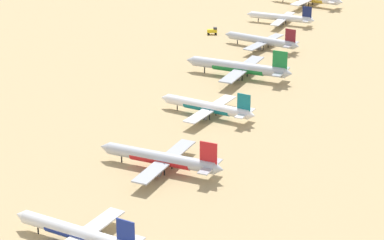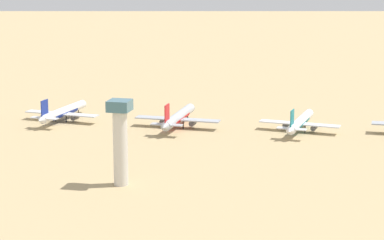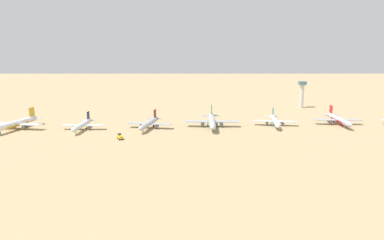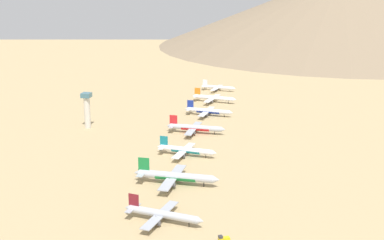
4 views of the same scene
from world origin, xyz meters
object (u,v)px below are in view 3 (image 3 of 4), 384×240
parked_jet_2 (149,123)px  parked_jet_1 (82,125)px  parked_jet_3 (212,121)px  control_tower (302,93)px  parked_jet_4 (275,121)px  parked_jet_5 (339,119)px  parked_jet_0 (16,123)px  service_truck (120,136)px

parked_jet_2 → parked_jet_1: bearing=-84.5°
parked_jet_3 → control_tower: size_ratio=1.81×
parked_jet_1 → parked_jet_4: (-14.42, 150.53, 0.19)m
parked_jet_1 → control_tower: control_tower is taller
control_tower → parked_jet_5: bearing=1.1°
parked_jet_0 → parked_jet_2: (-3.45, 101.27, -0.58)m
parked_jet_3 → service_truck: bearing=-59.5°
parked_jet_0 → parked_jet_3: size_ratio=0.95×
parked_jet_1 → parked_jet_3: (-9.75, 99.51, 1.05)m
parked_jet_4 → service_truck: size_ratio=7.54×
parked_jet_0 → service_truck: size_ratio=8.67×
parked_jet_0 → parked_jet_2: bearing=92.0°
parked_jet_3 → parked_jet_1: bearing=-84.4°
parked_jet_0 → service_truck: 90.92m
parked_jet_1 → parked_jet_3: size_ratio=0.78×
parked_jet_0 → parked_jet_5: parked_jet_0 is taller
parked_jet_3 → parked_jet_5: 104.46m
parked_jet_0 → parked_jet_3: parked_jet_3 is taller
parked_jet_2 → parked_jet_3: (-4.90, 49.17, 0.79)m
parked_jet_1 → control_tower: (-105.72, 201.87, 12.09)m
parked_jet_5 → service_truck: size_ratio=8.22×
parked_jet_0 → service_truck: bearing=70.9°
parked_jet_0 → parked_jet_1: size_ratio=1.22×
parked_jet_4 → parked_jet_5: (-4.01, 53.08, 0.37)m
service_truck → parked_jet_1: bearing=-129.0°
parked_jet_1 → parked_jet_3: 99.99m
parked_jet_2 → parked_jet_4: parked_jet_2 is taller
parked_jet_5 → service_truck: parked_jet_5 is taller
parked_jet_2 → parked_jet_5: (-13.58, 153.26, 0.30)m
parked_jet_0 → parked_jet_4: bearing=93.7°
parked_jet_5 → control_tower: bearing=-178.9°
parked_jet_3 → parked_jet_5: parked_jet_3 is taller
parked_jet_3 → parked_jet_4: 51.24m
parked_jet_0 → parked_jet_5: bearing=93.8°
control_tower → parked_jet_1: bearing=-62.4°
parked_jet_5 → parked_jet_2: bearing=-84.9°
parked_jet_0 → parked_jet_2: size_ratio=1.15×
parked_jet_1 → control_tower: size_ratio=1.41×
parked_jet_0 → parked_jet_2: 101.33m
parked_jet_5 → control_tower: 88.07m
parked_jet_3 → service_truck: (38.04, -64.54, -2.91)m
parked_jet_1 → parked_jet_5: size_ratio=0.86×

